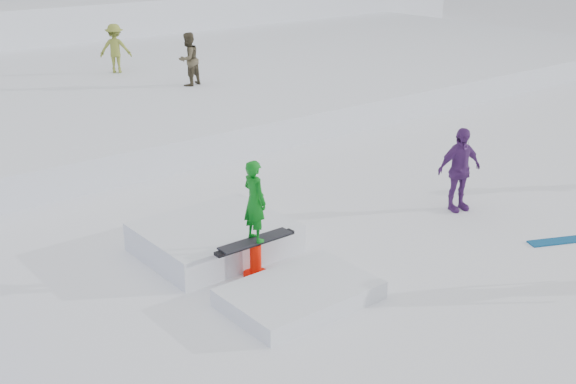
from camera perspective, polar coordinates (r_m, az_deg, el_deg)
ground at (r=12.13m, az=4.10°, el=-7.99°), size 120.00×120.00×0.00m
snow_midrise at (r=25.44m, az=-21.20°, el=6.90°), size 50.00×18.00×0.80m
walker_olive at (r=23.89m, az=-7.87°, el=10.35°), size 0.99×0.88×1.71m
walker_ygreen at (r=26.50m, az=-13.48°, el=10.97°), size 1.26×1.14×1.70m
spectator_purple at (r=15.62m, az=13.38°, el=1.75°), size 1.13×0.68×1.81m
loose_board_teal at (r=14.95m, az=20.88°, el=-3.61°), size 1.39×0.84×0.03m
jib_rail_feature at (r=12.97m, az=-4.08°, el=-4.50°), size 2.60×4.40×2.11m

